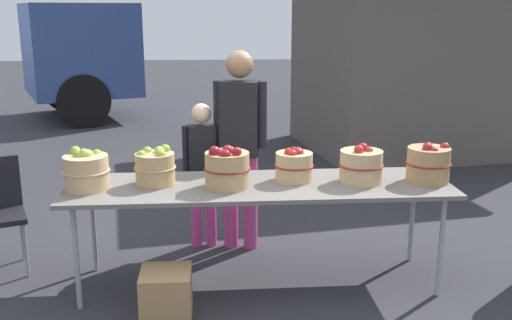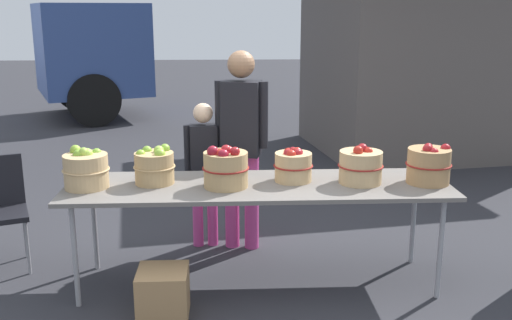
% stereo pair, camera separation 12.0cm
% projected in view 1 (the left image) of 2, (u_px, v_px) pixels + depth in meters
% --- Properties ---
extents(ground_plane, '(40.00, 40.00, 0.00)m').
position_uv_depth(ground_plane, '(259.00, 282.00, 4.36)').
color(ground_plane, '#2D2D33').
extents(market_table, '(2.70, 0.76, 0.75)m').
position_uv_depth(market_table, '(259.00, 189.00, 4.19)').
color(market_table, slate).
rests_on(market_table, ground).
extents(apple_basket_green_0, '(0.32, 0.32, 0.29)m').
position_uv_depth(apple_basket_green_0, '(86.00, 171.00, 4.04)').
color(apple_basket_green_0, tan).
rests_on(apple_basket_green_0, market_table).
extents(apple_basket_green_1, '(0.30, 0.30, 0.27)m').
position_uv_depth(apple_basket_green_1, '(155.00, 167.00, 4.16)').
color(apple_basket_green_1, tan).
rests_on(apple_basket_green_1, market_table).
extents(apple_basket_red_0, '(0.33, 0.33, 0.30)m').
position_uv_depth(apple_basket_red_0, '(227.00, 168.00, 4.08)').
color(apple_basket_red_0, tan).
rests_on(apple_basket_red_0, market_table).
extents(apple_basket_red_1, '(0.28, 0.28, 0.25)m').
position_uv_depth(apple_basket_red_1, '(294.00, 165.00, 4.24)').
color(apple_basket_red_1, tan).
rests_on(apple_basket_red_1, market_table).
extents(apple_basket_red_2, '(0.32, 0.32, 0.28)m').
position_uv_depth(apple_basket_red_2, '(361.00, 165.00, 4.20)').
color(apple_basket_red_2, tan).
rests_on(apple_basket_red_2, market_table).
extents(apple_basket_red_3, '(0.32, 0.32, 0.29)m').
position_uv_depth(apple_basket_red_3, '(428.00, 164.00, 4.21)').
color(apple_basket_red_3, '#A87F51').
rests_on(apple_basket_red_3, market_table).
extents(vendor_adult, '(0.42, 0.28, 1.64)m').
position_uv_depth(vendor_adult, '(240.00, 135.00, 4.78)').
color(vendor_adult, '#CC3F8C').
rests_on(vendor_adult, ground).
extents(child_customer, '(0.32, 0.18, 1.22)m').
position_uv_depth(child_customer, '(203.00, 164.00, 4.87)').
color(child_customer, '#CC3F8C').
rests_on(child_customer, ground).
extents(food_kiosk, '(3.92, 3.42, 2.74)m').
position_uv_depth(food_kiosk, '(418.00, 51.00, 8.33)').
color(food_kiosk, '#59514C').
rests_on(food_kiosk, ground).
extents(produce_crate, '(0.32, 0.32, 0.32)m').
position_uv_depth(produce_crate, '(166.00, 295.00, 3.82)').
color(produce_crate, '#A87F51').
rests_on(produce_crate, ground).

